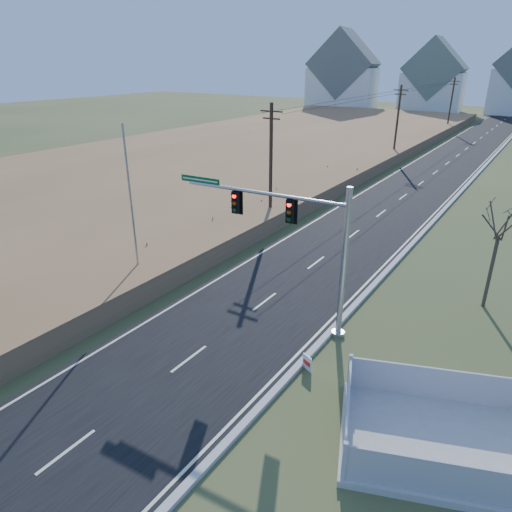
{
  "coord_description": "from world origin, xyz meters",
  "views": [
    {
      "loc": [
        11.25,
        -13.84,
        11.75
      ],
      "look_at": [
        0.55,
        2.33,
        3.4
      ],
      "focal_mm": 32.0,
      "sensor_mm": 36.0,
      "label": 1
    }
  ],
  "objects": [
    {
      "name": "ground",
      "position": [
        0.0,
        0.0,
        0.0
      ],
      "size": [
        260.0,
        260.0,
        0.0
      ],
      "primitive_type": "plane",
      "color": "#3F4B24",
      "rests_on": "ground"
    },
    {
      "name": "road",
      "position": [
        0.0,
        50.0,
        0.03
      ],
      "size": [
        8.0,
        180.0,
        0.06
      ],
      "primitive_type": "cube",
      "color": "black",
      "rests_on": "ground"
    },
    {
      "name": "curb",
      "position": [
        4.15,
        50.0,
        0.09
      ],
      "size": [
        0.3,
        180.0,
        0.18
      ],
      "primitive_type": "cube",
      "color": "#B2AFA8",
      "rests_on": "ground"
    },
    {
      "name": "reed_marsh",
      "position": [
        -24.0,
        40.0,
        0.65
      ],
      "size": [
        38.0,
        110.0,
        1.3
      ],
      "primitive_type": "cube",
      "color": "#9E7347",
      "rests_on": "ground"
    },
    {
      "name": "utility_pole_near",
      "position": [
        -6.5,
        15.0,
        4.68
      ],
      "size": [
        1.8,
        0.26,
        9.0
      ],
      "color": "#422D1E",
      "rests_on": "ground"
    },
    {
      "name": "utility_pole_mid",
      "position": [
        -6.5,
        45.0,
        4.68
      ],
      "size": [
        1.8,
        0.26,
        9.0
      ],
      "color": "#422D1E",
      "rests_on": "ground"
    },
    {
      "name": "utility_pole_far",
      "position": [
        -6.5,
        75.0,
        4.68
      ],
      "size": [
        1.8,
        0.26,
        9.0
      ],
      "color": "#422D1E",
      "rests_on": "ground"
    },
    {
      "name": "condo_nw",
      "position": [
        -38.0,
        100.0,
        7.7
      ],
      "size": [
        17.69,
        13.38,
        19.05
      ],
      "rotation": [
        0.0,
        0.0,
        0.14
      ],
      "color": "white",
      "rests_on": "ground"
    },
    {
      "name": "condo_nnw",
      "position": [
        -18.0,
        108.0,
        6.94
      ],
      "size": [
        14.93,
        11.17,
        17.03
      ],
      "rotation": [
        0.0,
        0.0,
        0.07
      ],
      "color": "white",
      "rests_on": "ground"
    },
    {
      "name": "traffic_signal_mast",
      "position": [
        2.64,
        3.12,
        4.34
      ],
      "size": [
        8.83,
        0.97,
        7.04
      ],
      "rotation": [
        0.0,
        0.0,
        0.07
      ],
      "color": "#9EA0A5",
      "rests_on": "ground"
    },
    {
      "name": "fence_enclosure",
      "position": [
        10.23,
        -0.99,
        0.3
      ],
      "size": [
        8.0,
        6.73,
        1.56
      ],
      "rotation": [
        0.0,
        0.0,
        0.36
      ],
      "color": "#B7B5AD",
      "rests_on": "ground"
    },
    {
      "name": "open_sign",
      "position": [
        4.5,
        0.17,
        0.35
      ],
      "size": [
        0.51,
        0.25,
        0.66
      ],
      "rotation": [
        0.0,
        0.0,
        -0.4
      ],
      "color": "white",
      "rests_on": "ground"
    },
    {
      "name": "flagpole",
      "position": [
        -7.0,
        1.83,
        3.55
      ],
      "size": [
        0.4,
        0.4,
        8.9
      ],
      "color": "#B7B5AD",
      "rests_on": "ground"
    },
    {
      "name": "bare_tree",
      "position": [
        9.66,
        9.94,
        4.7
      ],
      "size": [
        2.2,
        2.2,
        5.83
      ],
      "color": "#4C3F33",
      "rests_on": "ground"
    }
  ]
}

